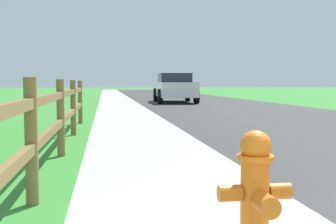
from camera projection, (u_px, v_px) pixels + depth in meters
name	position (u px, v px, depth m)	size (l,w,h in m)	color
ground_plane	(132.00, 99.00, 26.08)	(120.00, 120.00, 0.00)	#358230
road_asphalt	(181.00, 98.00, 28.58)	(7.00, 66.00, 0.01)	#323232
curb_concrete	(85.00, 98.00, 27.60)	(6.00, 66.00, 0.01)	#A8B2A2
grass_verge	(62.00, 98.00, 27.37)	(5.00, 66.00, 0.00)	#358230
fire_hydrant	(256.00, 188.00, 2.66)	(0.48, 0.40, 0.75)	orange
rail_fence	(61.00, 112.00, 5.89)	(0.11, 9.69, 1.10)	brown
parked_suv_white	(175.00, 87.00, 22.20)	(2.19, 4.63, 1.55)	white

